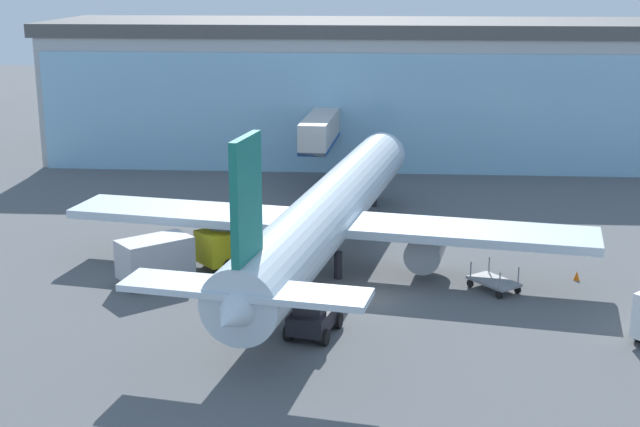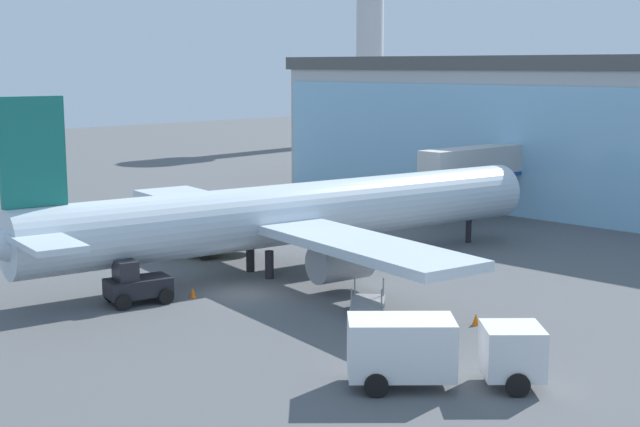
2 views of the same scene
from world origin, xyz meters
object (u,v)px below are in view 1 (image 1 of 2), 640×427
pushback_tug (313,316)px  safety_cone_nose (338,310)px  baggage_cart (494,282)px  airplane (329,213)px  catering_truck (177,254)px  safety_cone_wingtip (577,276)px  jet_bridge (322,131)px

pushback_tug → safety_cone_nose: (1.09, 2.76, -0.70)m
baggage_cart → pushback_tug: 11.90m
airplane → safety_cone_nose: airplane is taller
catering_truck → safety_cone_nose: size_ratio=12.62×
catering_truck → safety_cone_wingtip: bearing=-37.7°
safety_cone_nose → jet_bridge: bearing=95.9°
airplane → catering_truck: airplane is taller
jet_bridge → safety_cone_nose: (3.10, -29.88, -4.15)m
safety_cone_wingtip → baggage_cart: bearing=-157.4°
jet_bridge → baggage_cart: size_ratio=3.72×
jet_bridge → safety_cone_nose: size_ratio=21.52×
catering_truck → pushback_tug: bearing=-83.4°
jet_bridge → airplane: size_ratio=0.32×
airplane → pushback_tug: bearing=-170.4°
airplane → jet_bridge: bearing=15.3°
jet_bridge → baggage_cart: (11.55, -25.54, -3.93)m
baggage_cart → safety_cone_wingtip: (4.97, 2.06, -0.23)m
baggage_cart → airplane: bearing=30.6°
catering_truck → safety_cone_wingtip: catering_truck is taller
pushback_tug → safety_cone_nose: bearing=-8.0°
jet_bridge → catering_truck: jet_bridge is taller
baggage_cart → safety_cone_wingtip: 5.39m
pushback_tug → safety_cone_wingtip: size_ratio=6.42×
jet_bridge → baggage_cart: bearing=-152.5°
pushback_tug → safety_cone_wingtip: pushback_tug is taller
baggage_cart → catering_truck: bearing=48.9°
airplane → pushback_tug: airplane is taller
pushback_tug → safety_cone_wingtip: bearing=-44.2°
airplane → baggage_cart: 10.50m
airplane → safety_cone_nose: bearing=-162.6°
safety_cone_wingtip → airplane: bearing=174.3°
catering_truck → pushback_tug: (8.54, -7.72, -0.49)m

